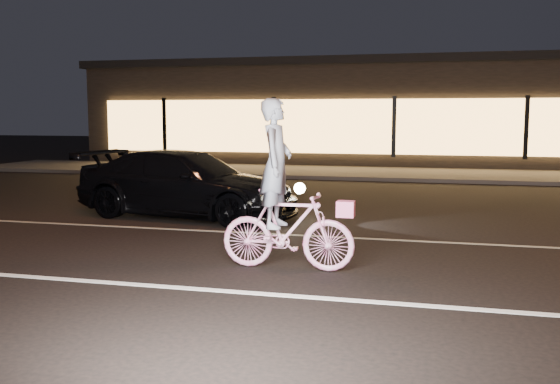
# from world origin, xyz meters

# --- Properties ---
(ground) EXTENTS (90.00, 90.00, 0.00)m
(ground) POSITION_xyz_m (0.00, 0.00, 0.00)
(ground) COLOR black
(ground) RESTS_ON ground
(lane_stripe_near) EXTENTS (60.00, 0.12, 0.01)m
(lane_stripe_near) POSITION_xyz_m (0.00, -1.50, 0.00)
(lane_stripe_near) COLOR silver
(lane_stripe_near) RESTS_ON ground
(lane_stripe_far) EXTENTS (60.00, 0.10, 0.01)m
(lane_stripe_far) POSITION_xyz_m (0.00, 2.00, 0.00)
(lane_stripe_far) COLOR gray
(lane_stripe_far) RESTS_ON ground
(sidewalk) EXTENTS (30.00, 4.00, 0.12)m
(sidewalk) POSITION_xyz_m (0.00, 13.00, 0.06)
(sidewalk) COLOR #383533
(sidewalk) RESTS_ON ground
(storefront) EXTENTS (25.40, 8.42, 4.20)m
(storefront) POSITION_xyz_m (0.00, 18.97, 2.15)
(storefront) COLOR black
(storefront) RESTS_ON ground
(cyclist) EXTENTS (1.79, 0.62, 2.25)m
(cyclist) POSITION_xyz_m (-0.36, -0.31, 0.80)
(cyclist) COLOR #E7378B
(cyclist) RESTS_ON ground
(sedan) EXTENTS (4.82, 2.56, 1.33)m
(sedan) POSITION_xyz_m (-3.28, 3.38, 0.66)
(sedan) COLOR black
(sedan) RESTS_ON ground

